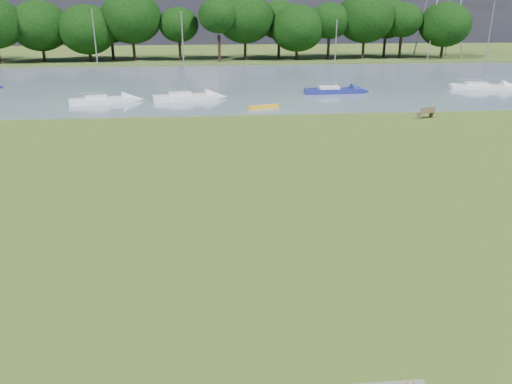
{
  "coord_description": "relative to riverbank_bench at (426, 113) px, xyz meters",
  "views": [
    {
      "loc": [
        -3.26,
        -22.45,
        9.27
      ],
      "look_at": [
        -1.3,
        -2.0,
        1.59
      ],
      "focal_mm": 35.0,
      "sensor_mm": 36.0,
      "label": 1
    }
  ],
  "objects": [
    {
      "name": "sailboat_0",
      "position": [
        -29.8,
        9.95,
        0.01
      ],
      "size": [
        6.5,
        3.3,
        9.02
      ],
      "rotation": [
        0.0,
        0.0,
        0.26
      ],
      "color": "white",
      "rests_on": "river"
    },
    {
      "name": "ground",
      "position": [
        -15.72,
        -19.21,
        -0.51
      ],
      "size": [
        220.0,
        220.0,
        0.0
      ],
      "primitive_type": "plane",
      "color": "olive"
    },
    {
      "name": "tree_line",
      "position": [
        -28.63,
        48.79,
        6.27
      ],
      "size": [
        117.29,
        9.38,
        11.35
      ],
      "color": "black",
      "rests_on": "far_bank"
    },
    {
      "name": "sailboat_4",
      "position": [
        -5.03,
        13.7,
        0.02
      ],
      "size": [
        6.37,
        1.93,
        7.87
      ],
      "rotation": [
        0.0,
        0.0,
        0.03
      ],
      "color": "navy",
      "rests_on": "river"
    },
    {
      "name": "river",
      "position": [
        -15.72,
        22.79,
        -0.51
      ],
      "size": [
        220.0,
        40.0,
        0.1
      ],
      "primitive_type": "cube",
      "color": "slate",
      "rests_on": "ground"
    },
    {
      "name": "riverbank_bench",
      "position": [
        0.0,
        0.0,
        0.0
      ],
      "size": [
        1.72,
        1.03,
        1.02
      ],
      "rotation": [
        0.0,
        0.0,
        0.35
      ],
      "color": "brown",
      "rests_on": "ground"
    },
    {
      "name": "far_bank",
      "position": [
        -15.72,
        52.79,
        -0.51
      ],
      "size": [
        220.0,
        20.0,
        0.4
      ],
      "primitive_type": "cube",
      "color": "#4C6626",
      "rests_on": "ground"
    },
    {
      "name": "sailboat_3",
      "position": [
        -21.43,
        10.89,
        0.03
      ],
      "size": [
        6.81,
        2.92,
        8.71
      ],
      "rotation": [
        0.0,
        0.0,
        0.17
      ],
      "color": "white",
      "rests_on": "river"
    },
    {
      "name": "kayak",
      "position": [
        -13.74,
        5.63,
        -0.31
      ],
      "size": [
        3.07,
        1.59,
        0.3
      ],
      "primitive_type": "cube",
      "rotation": [
        0.0,
        0.0,
        0.31
      ],
      "color": "#F3AD1A",
      "rests_on": "river"
    },
    {
      "name": "sailboat_1",
      "position": [
        13.05,
        14.93,
        0.02
      ],
      "size": [
        7.26,
        3.55,
        9.77
      ],
      "rotation": [
        0.0,
        0.0,
        -0.24
      ],
      "color": "white",
      "rests_on": "river"
    }
  ]
}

